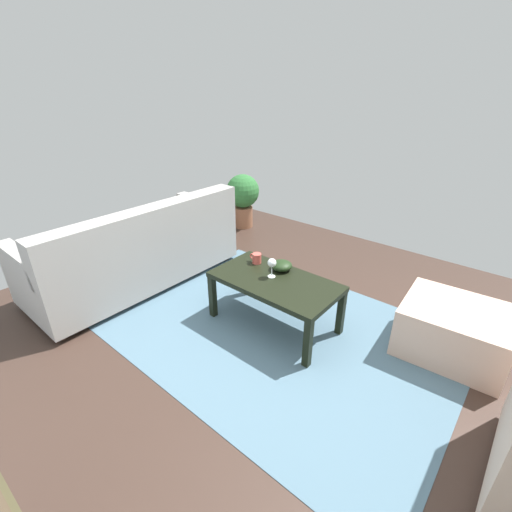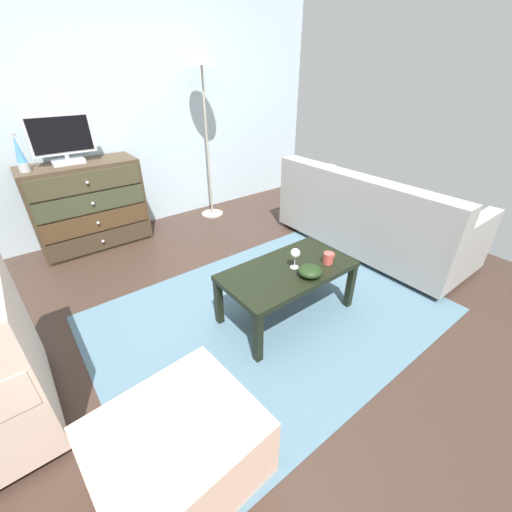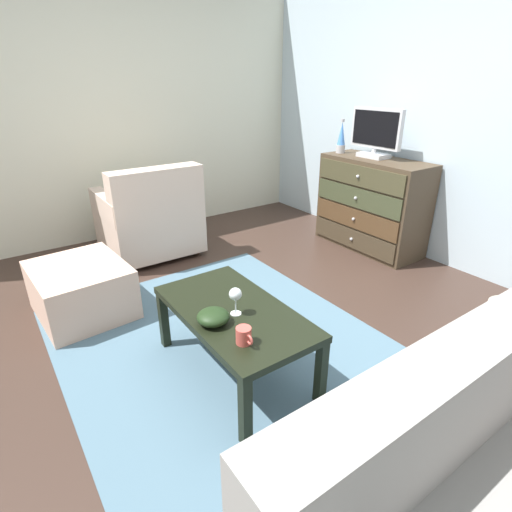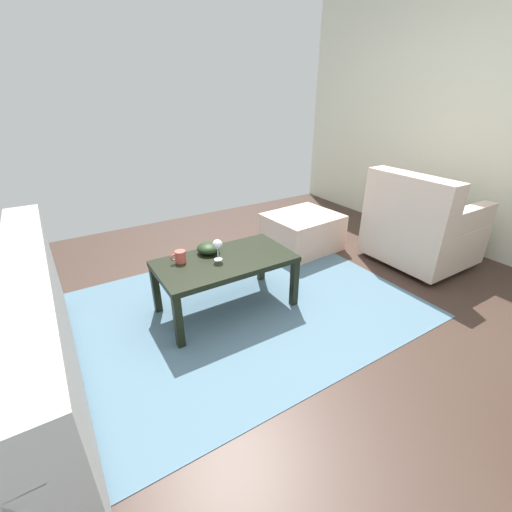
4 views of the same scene
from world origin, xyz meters
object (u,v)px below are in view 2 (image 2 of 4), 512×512
(tv, at_px, (62,139))
(wine_glass, at_px, (295,254))
(mug, at_px, (328,258))
(couch_large, at_px, (369,219))
(coffee_table, at_px, (288,275))
(standing_lamp, at_px, (202,74))
(bowl_decorative, at_px, (310,271))
(lava_lamp, at_px, (20,155))
(dresser, at_px, (89,206))
(ottoman, at_px, (178,451))

(tv, bearing_deg, wine_glass, -66.21)
(mug, relative_size, couch_large, 0.06)
(coffee_table, xyz_separation_m, standing_lamp, (0.58, 2.09, 1.26))
(couch_large, bearing_deg, bowl_decorative, -161.64)
(lava_lamp, distance_m, wine_glass, 2.54)
(coffee_table, bearing_deg, standing_lamp, 74.39)
(dresser, distance_m, mug, 2.53)
(wine_glass, bearing_deg, tv, 113.79)
(dresser, xyz_separation_m, mug, (1.13, -2.26, 0.02))
(mug, height_order, bowl_decorative, mug)
(bowl_decorative, bearing_deg, couch_large, 18.36)
(wine_glass, height_order, ottoman, wine_glass)
(dresser, bearing_deg, tv, 160.60)
(couch_large, distance_m, standing_lamp, 2.37)
(tv, bearing_deg, lava_lamp, -169.50)
(lava_lamp, height_order, standing_lamp, standing_lamp)
(wine_glass, height_order, standing_lamp, standing_lamp)
(bowl_decorative, bearing_deg, ottoman, -161.96)
(couch_large, bearing_deg, tv, 141.51)
(couch_large, height_order, standing_lamp, standing_lamp)
(couch_large, bearing_deg, ottoman, -161.79)
(dresser, height_order, coffee_table, dresser)
(tv, relative_size, mug, 4.86)
(lava_lamp, height_order, coffee_table, lava_lamp)
(standing_lamp, bearing_deg, wine_glass, -104.32)
(couch_large, bearing_deg, standing_lamp, 115.34)
(dresser, distance_m, wine_glass, 2.33)
(dresser, relative_size, coffee_table, 1.07)
(coffee_table, distance_m, standing_lamp, 2.51)
(coffee_table, distance_m, mug, 0.33)
(coffee_table, bearing_deg, couch_large, 11.70)
(tv, xyz_separation_m, coffee_table, (0.91, -2.16, -0.75))
(lava_lamp, height_order, wine_glass, lava_lamp)
(dresser, distance_m, tv, 0.68)
(dresser, distance_m, lava_lamp, 0.73)
(coffee_table, relative_size, ottoman, 1.42)
(tv, xyz_separation_m, wine_glass, (0.96, -2.17, -0.58))
(bowl_decorative, bearing_deg, coffee_table, 109.26)
(tv, bearing_deg, couch_large, -38.49)
(dresser, bearing_deg, lava_lamp, -174.25)
(dresser, height_order, lava_lamp, lava_lamp)
(tv, relative_size, couch_large, 0.28)
(dresser, bearing_deg, couch_large, -38.95)
(lava_lamp, distance_m, standing_lamp, 1.95)
(wine_glass, height_order, bowl_decorative, wine_glass)
(tv, distance_m, lava_lamp, 0.38)
(lava_lamp, bearing_deg, couch_large, -33.55)
(lava_lamp, height_order, bowl_decorative, lava_lamp)
(wine_glass, distance_m, ottoman, 1.39)
(dresser, relative_size, couch_large, 0.54)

